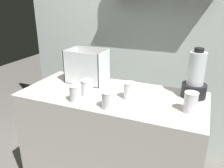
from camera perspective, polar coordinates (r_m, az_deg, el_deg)
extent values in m
cube|color=beige|center=(1.97, 0.00, -14.54)|extent=(1.40, 0.64, 0.90)
cube|color=silver|center=(2.36, 7.43, 12.36)|extent=(2.60, 0.04, 2.50)
cube|color=white|center=(2.02, -6.07, 0.78)|extent=(0.33, 0.23, 0.01)
cube|color=white|center=(1.88, -7.86, 3.62)|extent=(0.33, 0.01, 0.28)
cube|color=white|center=(2.07, -4.73, 5.34)|extent=(0.33, 0.01, 0.28)
cube|color=white|center=(2.06, -10.16, 4.96)|extent=(0.01, 0.23, 0.28)
cube|color=white|center=(1.91, -1.97, 4.02)|extent=(0.01, 0.23, 0.28)
cone|color=orange|center=(2.04, -6.99, 1.61)|extent=(0.12, 0.13, 0.03)
cone|color=orange|center=(2.02, -7.07, 1.26)|extent=(0.09, 0.16, 0.03)
cone|color=orange|center=(2.03, -7.48, 1.51)|extent=(0.19, 0.05, 0.03)
cone|color=orange|center=(2.00, -4.84, 1.26)|extent=(0.12, 0.16, 0.03)
cone|color=orange|center=(2.00, -6.57, 2.13)|extent=(0.09, 0.17, 0.03)
cone|color=orange|center=(2.00, -6.56, 1.96)|extent=(0.16, 0.04, 0.03)
cone|color=orange|center=(1.99, -5.10, 1.95)|extent=(0.18, 0.12, 0.03)
cone|color=orange|center=(2.01, -5.62, 2.28)|extent=(0.14, 0.10, 0.03)
cone|color=orange|center=(2.00, -5.85, 2.85)|extent=(0.17, 0.06, 0.03)
cone|color=orange|center=(2.02, -6.69, 3.28)|extent=(0.12, 0.13, 0.03)
cone|color=orange|center=(1.98, -5.68, 3.26)|extent=(0.15, 0.11, 0.04)
cone|color=orange|center=(1.98, -5.73, 2.91)|extent=(0.16, 0.16, 0.03)
cone|color=orange|center=(1.97, -6.12, 4.09)|extent=(0.16, 0.15, 0.03)
cylinder|color=black|center=(1.79, 19.71, -1.48)|extent=(0.18, 0.18, 0.10)
cylinder|color=silver|center=(1.74, 20.38, 3.65)|extent=(0.12, 0.12, 0.24)
cylinder|color=maroon|center=(1.76, 19.99, 0.62)|extent=(0.11, 0.11, 0.04)
cylinder|color=black|center=(1.70, 20.94, 7.91)|extent=(0.07, 0.07, 0.03)
cylinder|color=white|center=(1.63, -9.09, -2.44)|extent=(0.08, 0.08, 0.11)
cylinder|color=orange|center=(1.63, -9.07, -2.73)|extent=(0.08, 0.08, 0.09)
cylinder|color=white|center=(1.60, -9.21, -0.49)|extent=(0.09, 0.09, 0.01)
cylinder|color=white|center=(1.71, -6.23, -1.08)|extent=(0.09, 0.09, 0.12)
cylinder|color=orange|center=(1.71, -6.21, -1.38)|extent=(0.08, 0.08, 0.10)
cylinder|color=white|center=(1.68, -6.31, 0.87)|extent=(0.09, 0.09, 0.01)
cylinder|color=white|center=(1.51, -1.01, -4.13)|extent=(0.09, 0.09, 0.11)
cylinder|color=orange|center=(1.52, -1.00, -4.87)|extent=(0.08, 0.08, 0.07)
cylinder|color=white|center=(1.49, -1.02, -2.12)|extent=(0.09, 0.09, 0.01)
cylinder|color=white|center=(1.65, 4.36, -1.76)|extent=(0.08, 0.08, 0.12)
cylinder|color=yellow|center=(1.66, 4.33, -2.59)|extent=(0.08, 0.08, 0.07)
cylinder|color=white|center=(1.63, 4.42, 0.27)|extent=(0.09, 0.09, 0.01)
cylinder|color=white|center=(1.54, 19.02, -4.44)|extent=(0.09, 0.09, 0.13)
cylinder|color=orange|center=(1.55, 18.95, -5.02)|extent=(0.08, 0.08, 0.09)
cylinder|color=white|center=(1.51, 19.32, -2.11)|extent=(0.09, 0.09, 0.01)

